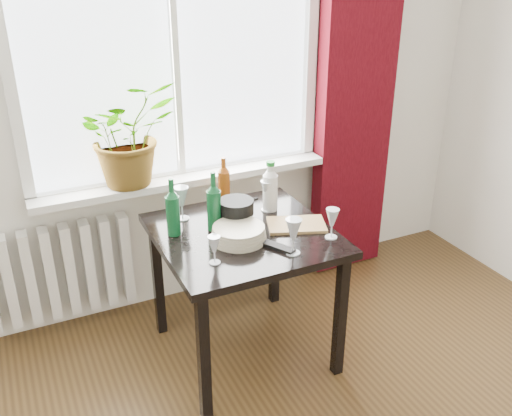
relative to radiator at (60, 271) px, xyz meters
name	(u,v)px	position (x,y,z in m)	size (l,w,h in m)	color
window	(173,37)	(0.75, 0.04, 1.22)	(1.72, 0.08, 1.62)	white
windowsill	(185,178)	(0.75, -0.03, 0.44)	(1.72, 0.20, 0.04)	silver
curtain	(357,79)	(1.87, -0.06, 0.92)	(0.50, 0.12, 2.56)	#36040B
radiator	(60,271)	(0.00, 0.00, 0.00)	(0.80, 0.10, 0.55)	white
table	(244,248)	(0.85, -0.63, 0.27)	(0.85, 0.85, 0.74)	black
potted_plant	(128,133)	(0.45, -0.02, 0.75)	(0.52, 0.45, 0.57)	#38681B
wine_bottle_left	(173,207)	(0.53, -0.50, 0.51)	(0.07, 0.07, 0.30)	#0D4822
wine_bottle_right	(214,201)	(0.73, -0.54, 0.51)	(0.07, 0.07, 0.31)	#0C411E
bottle_amber	(224,180)	(0.90, -0.26, 0.49)	(0.07, 0.07, 0.27)	#7E390E
cleaning_bottle	(270,186)	(1.09, -0.46, 0.50)	(0.08, 0.08, 0.28)	silver
wineglass_front_right	(293,236)	(0.97, -0.93, 0.45)	(0.08, 0.08, 0.18)	silver
wineglass_far_right	(332,223)	(1.21, -0.87, 0.44)	(0.07, 0.07, 0.16)	silver
wineglass_back_center	(267,196)	(1.07, -0.46, 0.45)	(0.07, 0.07, 0.18)	#B3B8C1
wineglass_back_left	(182,203)	(0.62, -0.36, 0.45)	(0.08, 0.08, 0.18)	silver
wineglass_front_left	(214,250)	(0.61, -0.85, 0.43)	(0.06, 0.06, 0.14)	silver
plate_stack	(239,233)	(0.79, -0.70, 0.40)	(0.27, 0.27, 0.07)	#BEB79E
fondue_pot	(236,213)	(0.85, -0.55, 0.43)	(0.21, 0.18, 0.14)	black
tv_remote	(279,247)	(0.93, -0.86, 0.37)	(0.05, 0.17, 0.02)	black
cutting_board	(296,225)	(1.12, -0.69, 0.37)	(0.29, 0.19, 0.02)	olive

